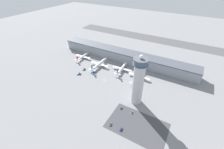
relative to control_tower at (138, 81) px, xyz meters
name	(u,v)px	position (x,y,z in m)	size (l,w,h in m)	color
ground_plane	(105,80)	(-58.91, 18.46, -33.04)	(1000.00, 1000.00, 0.00)	gray
terminal_building	(125,56)	(-58.91, 88.46, -23.63)	(255.05, 25.00, 18.61)	#9399A3
runway_strip	(147,38)	(-58.91, 219.87, -33.03)	(382.58, 44.00, 0.01)	#515154
control_tower	(138,81)	(0.00, 0.00, 0.00)	(16.95, 16.95, 67.05)	#BCBCC1
parking_lot_surface	(137,125)	(15.20, -33.78, -33.03)	(64.00, 40.00, 0.01)	#424247
airplane_gate_alpha	(83,57)	(-131.62, 56.85, -29.22)	(31.70, 35.13, 11.62)	white
airplane_gate_bravo	(99,64)	(-88.28, 47.67, -28.25)	(33.97, 44.85, 14.17)	white
airplane_gate_charlie	(122,69)	(-47.91, 54.97, -28.83)	(33.94, 38.94, 13.17)	silver
airplane_gate_delta	(139,76)	(-14.98, 48.55, -29.00)	(35.16, 44.60, 12.41)	silver
service_truck_catering	(93,72)	(-85.88, 26.66, -32.20)	(7.58, 2.59, 2.43)	black
service_truck_fuel	(79,74)	(-103.53, 11.34, -31.94)	(6.59, 7.06, 3.15)	black
service_truck_baggage	(84,69)	(-104.52, 25.99, -32.16)	(2.89, 6.26, 2.53)	black
car_white_wagon	(132,112)	(2.96, -20.14, -32.45)	(1.86, 4.23, 1.52)	black
car_grey_coupe	(121,108)	(-10.87, -20.42, -32.44)	(1.84, 4.22, 1.54)	black
car_green_van	(111,124)	(-10.46, -47.16, -32.48)	(1.89, 4.61, 1.43)	black
car_red_hatchback	(121,129)	(2.32, -47.01, -32.42)	(1.98, 4.71, 1.58)	black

